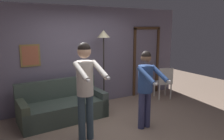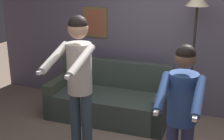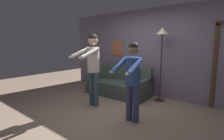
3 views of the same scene
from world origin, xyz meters
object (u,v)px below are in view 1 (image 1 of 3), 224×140
couch (63,107)px  person_standing_left (85,82)px  person_standing_right (146,83)px  dining_chair_distant (164,81)px  torchiere_lamp (104,44)px

couch → person_standing_left: person_standing_left is taller
person_standing_right → dining_chair_distant: 2.12m
person_standing_left → dining_chair_distant: bearing=20.5°
dining_chair_distant → person_standing_right: bearing=-143.7°
torchiere_lamp → person_standing_right: torchiere_lamp is taller
person_standing_left → person_standing_right: size_ratio=1.12×
couch → dining_chair_distant: bearing=-1.3°
couch → torchiere_lamp: bearing=13.3°
person_standing_right → dining_chair_distant: person_standing_right is taller
couch → dining_chair_distant: (3.02, -0.07, 0.25)m
dining_chair_distant → couch: bearing=178.7°
couch → dining_chair_distant: dining_chair_distant is taller
person_standing_right → dining_chair_distant: bearing=36.3°
person_standing_right → couch: bearing=135.9°
person_standing_left → dining_chair_distant: 3.18m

